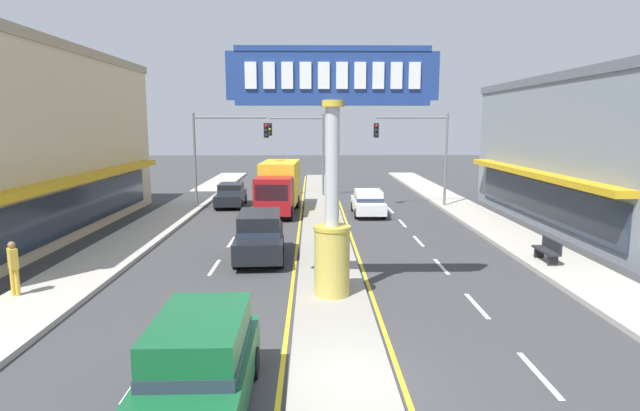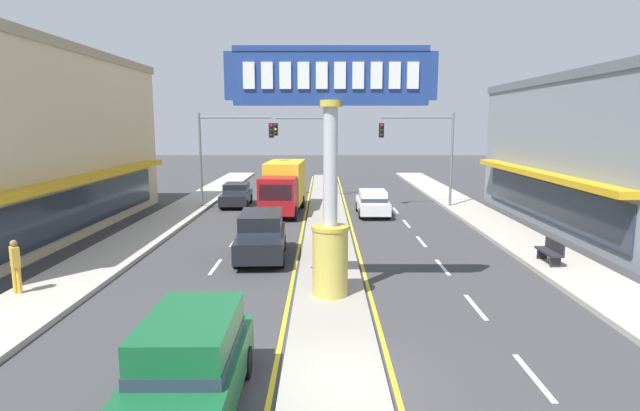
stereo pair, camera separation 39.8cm
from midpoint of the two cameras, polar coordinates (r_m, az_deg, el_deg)
The scene contains 18 objects.
ground_plane at distance 11.72m, azimuth 2.53°, elevation -19.22°, with size 160.00×160.00×0.00m, color #3A3A3D.
median_strip at distance 28.84m, azimuth 1.18°, elevation -1.87°, with size 2.27×52.00×0.14m, color gray.
sidewalk_left at distance 28.24m, azimuth -17.58°, elevation -2.50°, with size 2.73×60.00×0.18m, color #ADA89E.
sidewalk_right at distance 28.51m, azimuth 19.88°, elevation -2.51°, with size 2.73×60.00×0.18m, color #ADA89E.
lane_markings at distance 27.52m, azimuth 1.22°, elevation -2.54°, with size 9.01×52.00×0.01m.
district_sign at distance 15.90m, azimuth 1.88°, elevation 4.08°, with size 6.35×1.18×7.67m.
storefront_left at distance 29.50m, azimuth -30.79°, elevation 6.06°, with size 8.37×21.93×9.30m.
storefront_right at distance 31.62m, azimuth 30.90°, elevation 5.03°, with size 9.21×20.37×8.04m.
traffic_light_left_side at distance 33.77m, azimuth -9.87°, elevation 6.74°, with size 4.86×0.46×6.20m.
traffic_light_right_side at distance 34.31m, azimuth 11.85°, elevation 6.72°, with size 4.86×0.46×6.20m.
traffic_light_median_far at distance 38.76m, azimuth -0.92°, elevation 7.08°, with size 4.20×0.46×6.20m.
sedan_near_right_lane at distance 35.30m, azimuth -8.89°, elevation 1.22°, with size 1.96×4.36×1.53m.
suv_far_right_lane at distance 10.65m, azimuth -13.06°, elevation -16.57°, with size 2.01×4.62×1.90m.
suv_near_left_lane at distance 21.52m, azimuth -5.99°, elevation -3.22°, with size 2.16×4.70×1.90m.
box_truck_mid_left_lane at distance 32.42m, azimuth -3.69°, elevation 2.24°, with size 2.53×7.00×3.12m.
sedan_far_left_oncoming at distance 31.52m, azimuth 6.19°, elevation 0.34°, with size 1.84×4.30×1.53m.
street_bench at distance 22.06m, azimuth 24.58°, elevation -4.60°, with size 0.48×1.60×0.88m.
pedestrian_near_kerb at distance 18.94m, azimuth -30.06°, elevation -5.54°, with size 0.43×0.44×1.74m.
Camera 2 is at (-0.23, -10.31, 5.56)m, focal length 28.99 mm.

